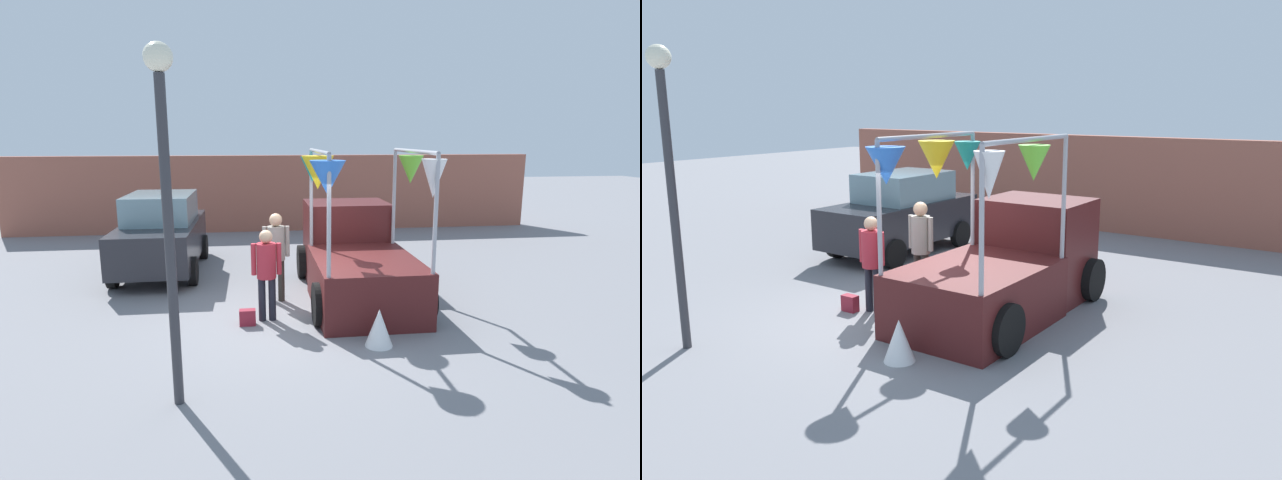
{
  "view_description": "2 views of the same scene",
  "coord_description": "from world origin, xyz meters",
  "views": [
    {
      "loc": [
        -0.78,
        -8.54,
        3.22
      ],
      "look_at": [
        0.4,
        0.41,
        1.35
      ],
      "focal_mm": 28.0,
      "sensor_mm": 36.0,
      "label": 1
    },
    {
      "loc": [
        6.3,
        -7.51,
        3.46
      ],
      "look_at": [
        0.93,
        0.38,
        1.36
      ],
      "focal_mm": 35.0,
      "sensor_mm": 36.0,
      "label": 2
    }
  ],
  "objects": [
    {
      "name": "vendor_truck",
      "position": [
        1.22,
        1.31,
        0.87
      ],
      "size": [
        2.47,
        4.19,
        3.0
      ],
      "color": "#4C1919",
      "rests_on": "ground"
    },
    {
      "name": "street_lamp",
      "position": [
        -1.77,
        -2.74,
        2.73
      ],
      "size": [
        0.32,
        0.32,
        4.22
      ],
      "color": "#333338",
      "rests_on": "ground"
    },
    {
      "name": "parked_car",
      "position": [
        -3.02,
        3.64,
        0.94
      ],
      "size": [
        1.88,
        4.0,
        1.88
      ],
      "color": "#26262B",
      "rests_on": "ground"
    },
    {
      "name": "person_customer",
      "position": [
        -0.6,
        -0.04,
        0.99
      ],
      "size": [
        0.53,
        0.34,
        1.64
      ],
      "color": "black",
      "rests_on": "ground"
    },
    {
      "name": "folded_kite_bundle_white",
      "position": [
        1.09,
        -1.39,
        0.3
      ],
      "size": [
        0.48,
        0.48,
        0.6
      ],
      "primitive_type": "cone",
      "rotation": [
        0.0,
        0.0,
        0.09
      ],
      "color": "white",
      "rests_on": "ground"
    },
    {
      "name": "brick_boundary_wall",
      "position": [
        0.0,
        8.77,
        1.3
      ],
      "size": [
        18.0,
        0.36,
        2.6
      ],
      "primitive_type": "cube",
      "color": "#9E5947",
      "rests_on": "ground"
    },
    {
      "name": "ground_plane",
      "position": [
        0.0,
        0.0,
        0.0
      ],
      "size": [
        60.0,
        60.0,
        0.0
      ],
      "primitive_type": "plane",
      "color": "slate"
    },
    {
      "name": "person_vendor",
      "position": [
        -0.39,
        1.01,
        1.08
      ],
      "size": [
        0.53,
        0.34,
        1.77
      ],
      "color": "#2D2823",
      "rests_on": "ground"
    },
    {
      "name": "handbag",
      "position": [
        -0.95,
        -0.24,
        0.14
      ],
      "size": [
        0.28,
        0.16,
        0.28
      ],
      "primitive_type": "cube",
      "color": "maroon",
      "rests_on": "ground"
    }
  ]
}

